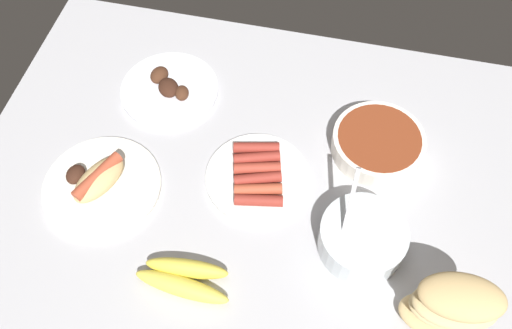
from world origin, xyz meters
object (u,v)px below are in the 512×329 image
(bowl_coleslaw, at_px, (362,238))
(plate_sausages, at_px, (258,176))
(plate_hotdog_assembled, at_px, (100,183))
(bowl_chili, at_px, (378,143))
(banana_bunch, at_px, (184,278))
(plate_grilled_meat, at_px, (169,88))
(bread_stack, at_px, (451,307))

(bowl_coleslaw, relative_size, plate_sausages, 0.76)
(plate_hotdog_assembled, bearing_deg, bowl_chili, -158.16)
(banana_bunch, bearing_deg, bowl_chili, -130.12)
(plate_sausages, bearing_deg, plate_grilled_meat, -36.63)
(bowl_chili, distance_m, plate_grilled_meat, 0.47)
(plate_grilled_meat, height_order, bread_stack, bread_stack)
(bowl_coleslaw, relative_size, plate_hotdog_assembled, 0.68)
(banana_bunch, relative_size, plate_grilled_meat, 0.82)
(plate_hotdog_assembled, distance_m, bread_stack, 0.68)
(bowl_chili, bearing_deg, bread_stack, 113.56)
(banana_bunch, relative_size, bread_stack, 1.16)
(plate_sausages, bearing_deg, bowl_coleslaw, 155.33)
(plate_hotdog_assembled, xyz_separation_m, bread_stack, (-0.67, 0.12, 0.05))
(bowl_coleslaw, height_order, banana_bunch, bowl_coleslaw)
(bread_stack, bearing_deg, plate_hotdog_assembled, -10.36)
(bowl_chili, xyz_separation_m, bowl_coleslaw, (0.01, 0.22, 0.01))
(bowl_coleslaw, bearing_deg, plate_grilled_meat, -31.32)
(bowl_chili, distance_m, bowl_coleslaw, 0.22)
(plate_grilled_meat, bearing_deg, bowl_chili, 173.05)
(plate_hotdog_assembled, xyz_separation_m, plate_sausages, (-0.30, -0.09, -0.01))
(bowl_coleslaw, height_order, plate_grilled_meat, bowl_coleslaw)
(plate_sausages, distance_m, bread_stack, 0.43)
(bowl_chili, height_order, banana_bunch, bowl_chili)
(bowl_chili, bearing_deg, plate_grilled_meat, -6.95)
(bowl_chili, xyz_separation_m, plate_grilled_meat, (0.46, -0.06, -0.02))
(plate_hotdog_assembled, relative_size, banana_bunch, 1.32)
(plate_sausages, bearing_deg, plate_hotdog_assembled, 16.34)
(plate_sausages, bearing_deg, banana_bunch, 71.54)
(plate_grilled_meat, bearing_deg, bread_stack, 147.50)
(bowl_coleslaw, xyz_separation_m, banana_bunch, (0.30, 0.14, -0.02))
(bowl_coleslaw, distance_m, plate_hotdog_assembled, 0.52)
(plate_grilled_meat, relative_size, bread_stack, 1.41)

